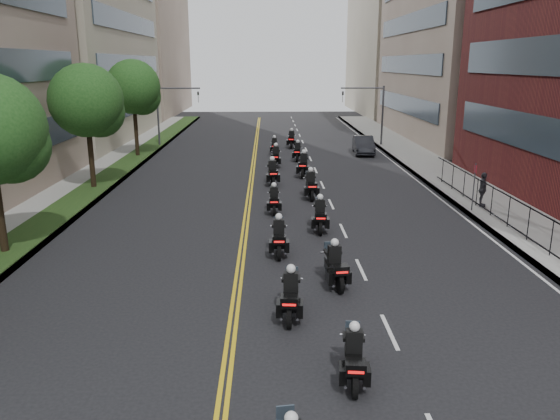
{
  "coord_description": "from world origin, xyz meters",
  "views": [
    {
      "loc": [
        -0.38,
        -9.49,
        7.66
      ],
      "look_at": [
        0.14,
        12.08,
        1.83
      ],
      "focal_mm": 35.0,
      "sensor_mm": 36.0,
      "label": 1
    }
  ],
  "objects_px": {
    "motorcycle_11": "(298,152)",
    "motorcycle_13": "(292,140)",
    "motorcycle_1": "(354,359)",
    "pedestrian_c": "(483,190)",
    "motorcycle_2": "(291,297)",
    "motorcycle_4": "(279,239)",
    "motorcycle_3": "(335,267)",
    "motorcycle_10": "(276,157)",
    "motorcycle_12": "(274,147)",
    "parked_sedan": "(364,145)",
    "motorcycle_5": "(320,217)",
    "motorcycle_9": "(304,166)",
    "motorcycle_8": "(272,174)",
    "motorcycle_7": "(311,186)",
    "motorcycle_6": "(274,201)"
  },
  "relations": [
    {
      "from": "motorcycle_11",
      "to": "motorcycle_13",
      "type": "relative_size",
      "value": 0.92
    },
    {
      "from": "motorcycle_1",
      "to": "pedestrian_c",
      "type": "xyz_separation_m",
      "value": [
        9.48,
        16.33,
        0.46
      ]
    },
    {
      "from": "motorcycle_2",
      "to": "motorcycle_4",
      "type": "xyz_separation_m",
      "value": [
        -0.23,
        5.78,
        0.01
      ]
    },
    {
      "from": "motorcycle_3",
      "to": "motorcycle_10",
      "type": "bearing_deg",
      "value": 86.76
    },
    {
      "from": "motorcycle_12",
      "to": "parked_sedan",
      "type": "xyz_separation_m",
      "value": [
        7.73,
        -0.11,
        0.13
      ]
    },
    {
      "from": "motorcycle_5",
      "to": "motorcycle_11",
      "type": "height_order",
      "value": "motorcycle_5"
    },
    {
      "from": "motorcycle_1",
      "to": "pedestrian_c",
      "type": "distance_m",
      "value": 18.88
    },
    {
      "from": "motorcycle_12",
      "to": "motorcycle_9",
      "type": "bearing_deg",
      "value": -78.49
    },
    {
      "from": "motorcycle_2",
      "to": "motorcycle_8",
      "type": "xyz_separation_m",
      "value": [
        -0.35,
        19.11,
        0.06
      ]
    },
    {
      "from": "motorcycle_2",
      "to": "motorcycle_4",
      "type": "bearing_deg",
      "value": 97.45
    },
    {
      "from": "motorcycle_1",
      "to": "motorcycle_5",
      "type": "xyz_separation_m",
      "value": [
        0.36,
        12.61,
        0.07
      ]
    },
    {
      "from": "motorcycle_11",
      "to": "pedestrian_c",
      "type": "distance_m",
      "value": 17.87
    },
    {
      "from": "motorcycle_7",
      "to": "parked_sedan",
      "type": "xyz_separation_m",
      "value": [
        5.85,
        15.97,
        0.04
      ]
    },
    {
      "from": "motorcycle_2",
      "to": "motorcycle_11",
      "type": "bearing_deg",
      "value": 91.52
    },
    {
      "from": "motorcycle_4",
      "to": "pedestrian_c",
      "type": "xyz_separation_m",
      "value": [
        11.11,
        6.96,
        0.4
      ]
    },
    {
      "from": "motorcycle_3",
      "to": "pedestrian_c",
      "type": "relative_size",
      "value": 1.23
    },
    {
      "from": "motorcycle_8",
      "to": "motorcycle_12",
      "type": "xyz_separation_m",
      "value": [
        0.3,
        12.33,
        -0.09
      ]
    },
    {
      "from": "motorcycle_11",
      "to": "motorcycle_3",
      "type": "bearing_deg",
      "value": -83.89
    },
    {
      "from": "motorcycle_3",
      "to": "motorcycle_11",
      "type": "height_order",
      "value": "motorcycle_3"
    },
    {
      "from": "motorcycle_5",
      "to": "motorcycle_7",
      "type": "bearing_deg",
      "value": 92.62
    },
    {
      "from": "motorcycle_6",
      "to": "motorcycle_10",
      "type": "xyz_separation_m",
      "value": [
        0.31,
        13.21,
        0.08
      ]
    },
    {
      "from": "motorcycle_9",
      "to": "motorcycle_3",
      "type": "bearing_deg",
      "value": -82.6
    },
    {
      "from": "motorcycle_6",
      "to": "motorcycle_3",
      "type": "bearing_deg",
      "value": -78.13
    },
    {
      "from": "motorcycle_3",
      "to": "motorcycle_6",
      "type": "height_order",
      "value": "motorcycle_3"
    },
    {
      "from": "motorcycle_6",
      "to": "pedestrian_c",
      "type": "bearing_deg",
      "value": 2.7
    },
    {
      "from": "motorcycle_1",
      "to": "motorcycle_4",
      "type": "relative_size",
      "value": 0.91
    },
    {
      "from": "motorcycle_3",
      "to": "motorcycle_7",
      "type": "bearing_deg",
      "value": 81.82
    },
    {
      "from": "motorcycle_5",
      "to": "motorcycle_8",
      "type": "xyz_separation_m",
      "value": [
        -2.12,
        10.09,
        0.04
      ]
    },
    {
      "from": "motorcycle_4",
      "to": "parked_sedan",
      "type": "relative_size",
      "value": 0.5
    },
    {
      "from": "motorcycle_13",
      "to": "parked_sedan",
      "type": "xyz_separation_m",
      "value": [
        6.09,
        -3.7,
        0.04
      ]
    },
    {
      "from": "motorcycle_7",
      "to": "motorcycle_3",
      "type": "bearing_deg",
      "value": -91.5
    },
    {
      "from": "motorcycle_5",
      "to": "motorcycle_6",
      "type": "xyz_separation_m",
      "value": [
        -2.11,
        3.21,
        -0.05
      ]
    },
    {
      "from": "motorcycle_5",
      "to": "motorcycle_7",
      "type": "xyz_separation_m",
      "value": [
        0.07,
        6.34,
        0.03
      ]
    },
    {
      "from": "motorcycle_1",
      "to": "motorcycle_11",
      "type": "distance_m",
      "value": 31.7
    },
    {
      "from": "motorcycle_7",
      "to": "motorcycle_8",
      "type": "distance_m",
      "value": 4.34
    },
    {
      "from": "motorcycle_10",
      "to": "motorcycle_5",
      "type": "bearing_deg",
      "value": -79.84
    },
    {
      "from": "motorcycle_2",
      "to": "motorcycle_10",
      "type": "bearing_deg",
      "value": 95.21
    },
    {
      "from": "motorcycle_5",
      "to": "motorcycle_6",
      "type": "distance_m",
      "value": 3.84
    },
    {
      "from": "parked_sedan",
      "to": "motorcycle_8",
      "type": "bearing_deg",
      "value": -119.23
    },
    {
      "from": "motorcycle_9",
      "to": "motorcycle_12",
      "type": "bearing_deg",
      "value": 108.87
    },
    {
      "from": "motorcycle_10",
      "to": "motorcycle_13",
      "type": "bearing_deg",
      "value": 84.29
    },
    {
      "from": "motorcycle_9",
      "to": "parked_sedan",
      "type": "xyz_separation_m",
      "value": [
        5.84,
        9.6,
        0.02
      ]
    },
    {
      "from": "parked_sedan",
      "to": "motorcycle_13",
      "type": "bearing_deg",
      "value": 152.75
    },
    {
      "from": "motorcycle_4",
      "to": "pedestrian_c",
      "type": "bearing_deg",
      "value": 32.6
    },
    {
      "from": "motorcycle_4",
      "to": "motorcycle_13",
      "type": "xyz_separation_m",
      "value": [
        1.82,
        29.26,
        0.04
      ]
    },
    {
      "from": "motorcycle_4",
      "to": "motorcycle_12",
      "type": "relative_size",
      "value": 1.07
    },
    {
      "from": "motorcycle_1",
      "to": "motorcycle_5",
      "type": "height_order",
      "value": "motorcycle_5"
    },
    {
      "from": "motorcycle_1",
      "to": "motorcycle_10",
      "type": "relative_size",
      "value": 0.86
    },
    {
      "from": "motorcycle_10",
      "to": "motorcycle_1",
      "type": "bearing_deg",
      "value": -83.26
    },
    {
      "from": "motorcycle_1",
      "to": "motorcycle_10",
      "type": "height_order",
      "value": "motorcycle_10"
    }
  ]
}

